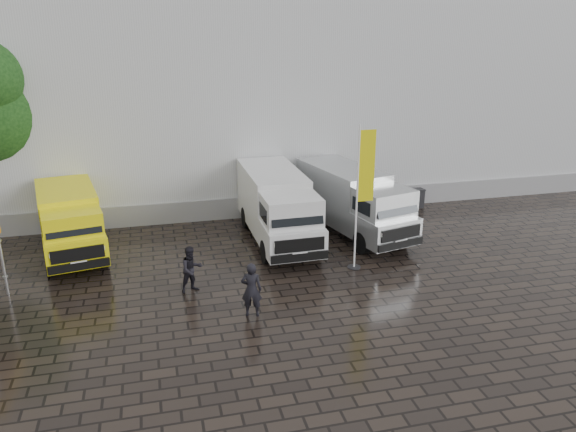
# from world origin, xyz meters

# --- Properties ---
(ground) EXTENTS (120.00, 120.00, 0.00)m
(ground) POSITION_xyz_m (0.00, 0.00, 0.00)
(ground) COLOR black
(ground) RESTS_ON ground
(exhibition_hall) EXTENTS (44.00, 16.00, 12.00)m
(exhibition_hall) POSITION_xyz_m (2.00, 16.00, 6.00)
(exhibition_hall) COLOR silver
(exhibition_hall) RESTS_ON ground
(hall_plinth) EXTENTS (44.00, 0.15, 1.00)m
(hall_plinth) POSITION_xyz_m (2.00, 7.95, 0.50)
(hall_plinth) COLOR gray
(hall_plinth) RESTS_ON ground
(van_yellow) EXTENTS (3.16, 5.90, 2.58)m
(van_yellow) POSITION_xyz_m (-9.19, 5.14, 1.29)
(van_yellow) COLOR yellow
(van_yellow) RESTS_ON ground
(van_white) EXTENTS (2.34, 6.74, 2.91)m
(van_white) POSITION_xyz_m (-0.87, 4.57, 1.45)
(van_white) COLOR silver
(van_white) RESTS_ON ground
(van_silver) EXTENTS (3.69, 6.88, 2.84)m
(van_silver) POSITION_xyz_m (2.56, 4.70, 1.42)
(van_silver) COLOR #ABAFB0
(van_silver) RESTS_ON ground
(flagpole) EXTENTS (0.88, 0.50, 5.51)m
(flagpole) POSITION_xyz_m (1.53, 1.21, 3.12)
(flagpole) COLOR black
(flagpole) RESTS_ON ground
(wheelie_bin) EXTENTS (0.59, 0.59, 0.96)m
(wheelie_bin) POSITION_xyz_m (7.00, 7.41, 0.48)
(wheelie_bin) COLOR black
(wheelie_bin) RESTS_ON ground
(person_front) EXTENTS (0.75, 0.59, 1.81)m
(person_front) POSITION_xyz_m (-3.10, -1.46, 0.91)
(person_front) COLOR black
(person_front) RESTS_ON ground
(person_tent) EXTENTS (0.98, 0.88, 1.66)m
(person_tent) POSITION_xyz_m (-4.81, 0.70, 0.83)
(person_tent) COLOR black
(person_tent) RESTS_ON ground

